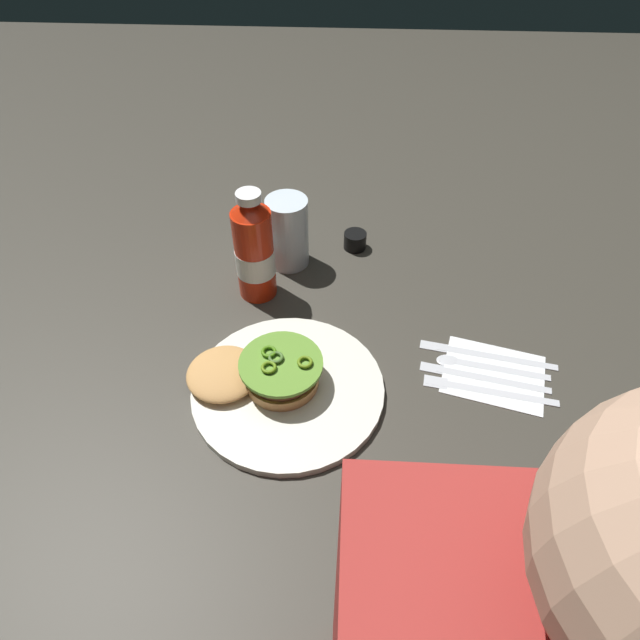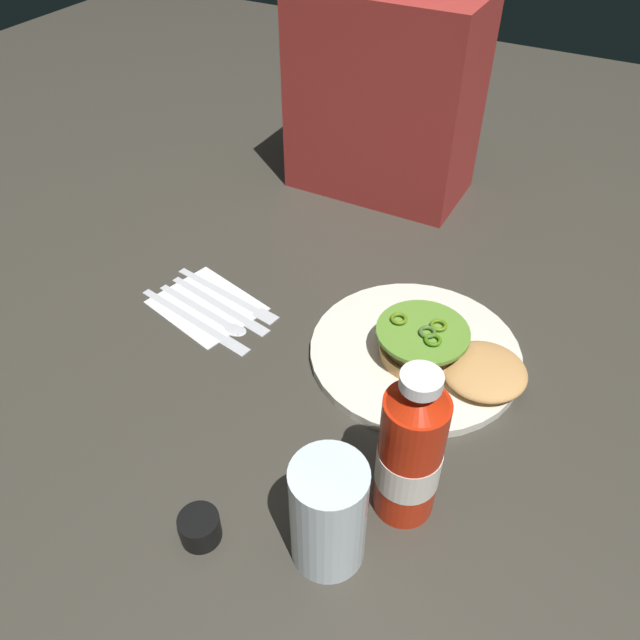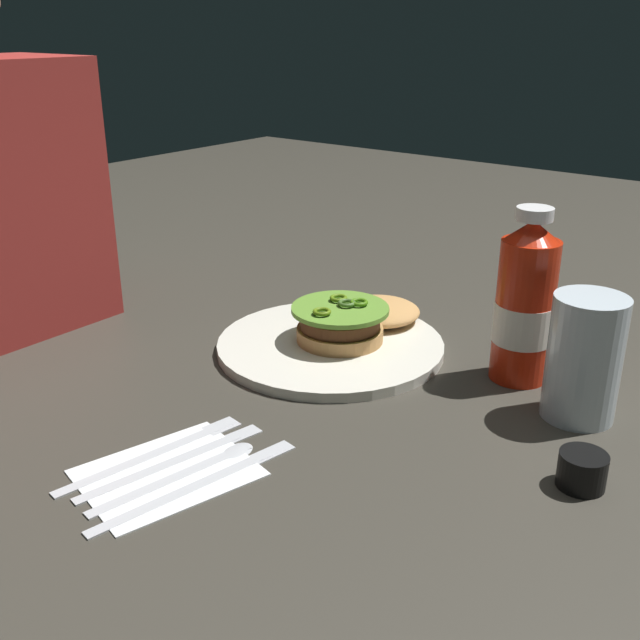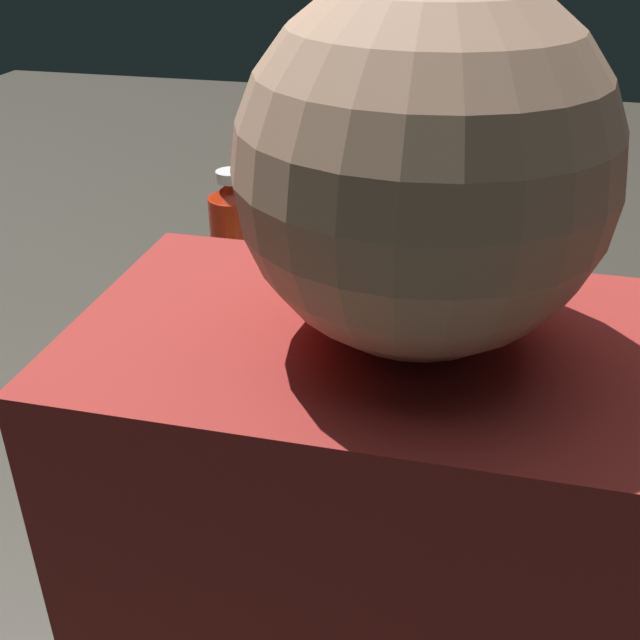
{
  "view_description": "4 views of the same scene",
  "coord_description": "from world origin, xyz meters",
  "px_view_note": "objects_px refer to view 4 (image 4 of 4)",
  "views": [
    {
      "loc": [
        0.06,
        0.67,
        0.66
      ],
      "look_at": [
        0.1,
        0.06,
        0.05
      ],
      "focal_mm": 30.5,
      "sensor_mm": 36.0,
      "label": 1
    },
    {
      "loc": [
        0.32,
        -0.44,
        0.62
      ],
      "look_at": [
        0.02,
        0.11,
        0.06
      ],
      "focal_mm": 35.37,
      "sensor_mm": 36.0,
      "label": 2
    },
    {
      "loc": [
        -0.55,
        -0.36,
        0.39
      ],
      "look_at": [
        0.05,
        0.11,
        0.09
      ],
      "focal_mm": 41.63,
      "sensor_mm": 36.0,
      "label": 3
    },
    {
      "loc": [
        -0.13,
        0.88,
        0.53
      ],
      "look_at": [
        0.06,
        0.1,
        0.08
      ],
      "focal_mm": 42.91,
      "sensor_mm": 36.0,
      "label": 4
    }
  ],
  "objects_px": {
    "ketchup_bottle": "(235,250)",
    "butter_knife": "(497,387)",
    "dinner_plate": "(239,395)",
    "spoon_utensil": "(490,397)",
    "condiment_cup": "(372,268)",
    "steak_knife": "(486,408)",
    "diner_person": "(397,547)",
    "napkin": "(511,410)",
    "burger_sandwich": "(206,368)",
    "fork_utensil": "(485,421)",
    "water_glass": "(285,243)"
  },
  "relations": [
    {
      "from": "ketchup_bottle",
      "to": "butter_knife",
      "type": "xyz_separation_m",
      "value": [
        -0.38,
        0.13,
        -0.09
      ]
    },
    {
      "from": "dinner_plate",
      "to": "spoon_utensil",
      "type": "xyz_separation_m",
      "value": [
        -0.29,
        -0.07,
        -0.0
      ]
    },
    {
      "from": "dinner_plate",
      "to": "condiment_cup",
      "type": "height_order",
      "value": "condiment_cup"
    },
    {
      "from": "condiment_cup",
      "to": "steak_knife",
      "type": "distance_m",
      "value": 0.37
    },
    {
      "from": "steak_knife",
      "to": "diner_person",
      "type": "distance_m",
      "value": 0.5
    },
    {
      "from": "napkin",
      "to": "burger_sandwich",
      "type": "bearing_deg",
      "value": 6.62
    },
    {
      "from": "fork_utensil",
      "to": "ketchup_bottle",
      "type": "bearing_deg",
      "value": -29.28
    },
    {
      "from": "condiment_cup",
      "to": "ketchup_bottle",
      "type": "bearing_deg",
      "value": 38.87
    },
    {
      "from": "spoon_utensil",
      "to": "diner_person",
      "type": "xyz_separation_m",
      "value": [
        0.05,
        0.47,
        0.21
      ]
    },
    {
      "from": "diner_person",
      "to": "spoon_utensil",
      "type": "bearing_deg",
      "value": -96.57
    },
    {
      "from": "butter_knife",
      "to": "steak_knife",
      "type": "distance_m",
      "value": 0.05
    },
    {
      "from": "diner_person",
      "to": "butter_knife",
      "type": "bearing_deg",
      "value": -97.09
    },
    {
      "from": "fork_utensil",
      "to": "butter_knife",
      "type": "bearing_deg",
      "value": -98.74
    },
    {
      "from": "napkin",
      "to": "spoon_utensil",
      "type": "height_order",
      "value": "spoon_utensil"
    },
    {
      "from": "condiment_cup",
      "to": "fork_utensil",
      "type": "height_order",
      "value": "condiment_cup"
    },
    {
      "from": "spoon_utensil",
      "to": "dinner_plate",
      "type": "bearing_deg",
      "value": 12.89
    },
    {
      "from": "napkin",
      "to": "fork_utensil",
      "type": "height_order",
      "value": "fork_utensil"
    },
    {
      "from": "spoon_utensil",
      "to": "fork_utensil",
      "type": "bearing_deg",
      "value": 85.41
    },
    {
      "from": "spoon_utensil",
      "to": "diner_person",
      "type": "height_order",
      "value": "diner_person"
    },
    {
      "from": "burger_sandwich",
      "to": "napkin",
      "type": "xyz_separation_m",
      "value": [
        -0.36,
        -0.04,
        -0.03
      ]
    },
    {
      "from": "napkin",
      "to": "dinner_plate",
      "type": "bearing_deg",
      "value": 8.97
    },
    {
      "from": "condiment_cup",
      "to": "spoon_utensil",
      "type": "height_order",
      "value": "condiment_cup"
    },
    {
      "from": "dinner_plate",
      "to": "water_glass",
      "type": "height_order",
      "value": "water_glass"
    },
    {
      "from": "spoon_utensil",
      "to": "diner_person",
      "type": "relative_size",
      "value": 0.34
    },
    {
      "from": "butter_knife",
      "to": "spoon_utensil",
      "type": "bearing_deg",
      "value": 72.9
    },
    {
      "from": "ketchup_bottle",
      "to": "steak_knife",
      "type": "relative_size",
      "value": 1.04
    },
    {
      "from": "burger_sandwich",
      "to": "butter_knife",
      "type": "distance_m",
      "value": 0.35
    },
    {
      "from": "napkin",
      "to": "diner_person",
      "type": "bearing_deg",
      "value": 80.17
    },
    {
      "from": "ketchup_bottle",
      "to": "butter_knife",
      "type": "distance_m",
      "value": 0.41
    },
    {
      "from": "dinner_plate",
      "to": "diner_person",
      "type": "relative_size",
      "value": 0.57
    },
    {
      "from": "spoon_utensil",
      "to": "diner_person",
      "type": "bearing_deg",
      "value": 83.43
    },
    {
      "from": "spoon_utensil",
      "to": "condiment_cup",
      "type": "bearing_deg",
      "value": -56.44
    },
    {
      "from": "burger_sandwich",
      "to": "condiment_cup",
      "type": "height_order",
      "value": "burger_sandwich"
    },
    {
      "from": "water_glass",
      "to": "spoon_utensil",
      "type": "xyz_separation_m",
      "value": [
        -0.32,
        0.24,
        -0.06
      ]
    },
    {
      "from": "ketchup_bottle",
      "to": "steak_knife",
      "type": "bearing_deg",
      "value": 153.86
    },
    {
      "from": "spoon_utensil",
      "to": "steak_knife",
      "type": "bearing_deg",
      "value": 80.92
    },
    {
      "from": "ketchup_bottle",
      "to": "diner_person",
      "type": "height_order",
      "value": "diner_person"
    },
    {
      "from": "dinner_plate",
      "to": "diner_person",
      "type": "height_order",
      "value": "diner_person"
    },
    {
      "from": "spoon_utensil",
      "to": "steak_knife",
      "type": "relative_size",
      "value": 0.88
    },
    {
      "from": "ketchup_bottle",
      "to": "diner_person",
      "type": "bearing_deg",
      "value": 116.58
    },
    {
      "from": "diner_person",
      "to": "fork_utensil",
      "type": "bearing_deg",
      "value": -96.8
    },
    {
      "from": "condiment_cup",
      "to": "diner_person",
      "type": "distance_m",
      "value": 0.81
    },
    {
      "from": "diner_person",
      "to": "ketchup_bottle",
      "type": "bearing_deg",
      "value": -63.42
    },
    {
      "from": "ketchup_bottle",
      "to": "napkin",
      "type": "height_order",
      "value": "ketchup_bottle"
    },
    {
      "from": "spoon_utensil",
      "to": "ketchup_bottle",
      "type": "bearing_deg",
      "value": -22.87
    },
    {
      "from": "dinner_plate",
      "to": "fork_utensil",
      "type": "height_order",
      "value": "dinner_plate"
    },
    {
      "from": "condiment_cup",
      "to": "dinner_plate",
      "type": "bearing_deg",
      "value": 74.89
    },
    {
      "from": "burger_sandwich",
      "to": "napkin",
      "type": "relative_size",
      "value": 1.35
    },
    {
      "from": "dinner_plate",
      "to": "spoon_utensil",
      "type": "bearing_deg",
      "value": -167.11
    },
    {
      "from": "condiment_cup",
      "to": "diner_person",
      "type": "height_order",
      "value": "diner_person"
    }
  ]
}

